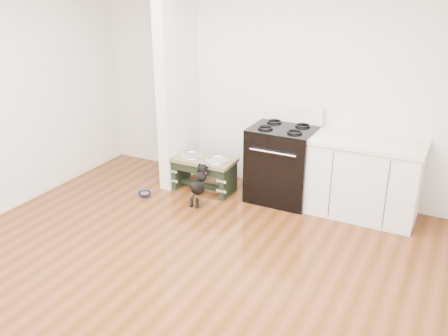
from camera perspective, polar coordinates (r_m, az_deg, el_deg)
ground at (r=4.70m, az=-6.21°, el=-12.95°), size 5.00×5.00×0.00m
room_shell at (r=4.00m, az=-7.16°, el=6.43°), size 5.00×5.00×5.00m
partition_wall at (r=6.39m, az=-5.31°, el=9.93°), size 0.15×0.80×2.70m
oven_range at (r=6.09m, az=6.72°, el=0.66°), size 0.76×0.69×1.14m
cabinet_run at (r=5.88m, az=15.73°, el=-1.13°), size 1.24×0.64×0.91m
dog_feeder at (r=6.34m, az=-2.34°, el=0.04°), size 0.79×0.42×0.45m
puppy at (r=6.00m, az=-2.87°, el=-1.76°), size 0.14×0.41×0.48m
floor_bowl at (r=6.36m, az=-9.05°, el=-2.96°), size 0.17×0.17×0.05m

